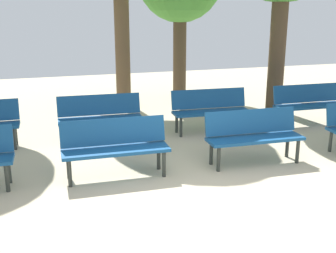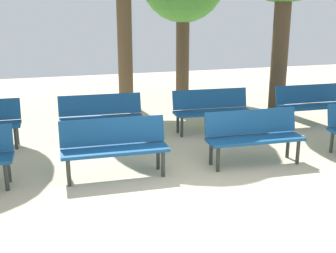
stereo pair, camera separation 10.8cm
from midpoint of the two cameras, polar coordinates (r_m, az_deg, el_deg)
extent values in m
plane|color=#BCAD8E|center=(5.44, 6.66, -11.47)|extent=(24.00, 24.00, 0.00)
cylinder|color=#2D332D|center=(6.32, -21.46, -6.53)|extent=(0.06, 0.06, 0.40)
cylinder|color=#2D332D|center=(6.62, -21.21, -5.51)|extent=(0.06, 0.06, 0.40)
cube|color=navy|center=(6.34, -7.55, -3.26)|extent=(1.62, 0.50, 0.05)
cube|color=navy|center=(6.46, -7.89, -0.65)|extent=(1.60, 0.19, 0.40)
cylinder|color=#2D332D|center=(6.22, -13.68, -6.21)|extent=(0.06, 0.06, 0.40)
cylinder|color=#2D332D|center=(6.40, -1.04, -5.11)|extent=(0.06, 0.06, 0.40)
cylinder|color=#2D332D|center=(6.52, -13.81, -5.19)|extent=(0.06, 0.06, 0.40)
cylinder|color=#2D332D|center=(6.69, -1.74, -4.17)|extent=(0.06, 0.06, 0.40)
cube|color=navy|center=(6.99, 11.33, -1.66)|extent=(1.62, 0.52, 0.05)
cube|color=navy|center=(7.09, 10.72, 0.69)|extent=(1.60, 0.20, 0.40)
cylinder|color=#2D332D|center=(6.64, 6.41, -4.43)|extent=(0.06, 0.06, 0.40)
cylinder|color=#2D332D|center=(7.26, 16.76, -3.26)|extent=(0.06, 0.06, 0.40)
cylinder|color=#2D332D|center=(6.92, 5.44, -3.56)|extent=(0.06, 0.06, 0.40)
cylinder|color=#2D332D|center=(7.52, 15.48, -2.51)|extent=(0.06, 0.06, 0.40)
cylinder|color=#2D332D|center=(8.03, 20.83, -1.83)|extent=(0.06, 0.06, 0.40)
cylinder|color=#2D332D|center=(8.12, -20.45, -1.60)|extent=(0.06, 0.06, 0.40)
cylinder|color=#2D332D|center=(8.43, -20.30, -0.98)|extent=(0.06, 0.06, 0.40)
cube|color=navy|center=(8.17, -9.48, 0.95)|extent=(1.62, 0.53, 0.05)
cube|color=navy|center=(8.31, -9.70, 2.93)|extent=(1.60, 0.21, 0.40)
cylinder|color=#2D332D|center=(8.05, -14.26, -1.23)|extent=(0.06, 0.06, 0.40)
cylinder|color=#2D332D|center=(8.17, -4.41, -0.53)|extent=(0.06, 0.06, 0.40)
cylinder|color=#2D332D|center=(8.35, -14.30, -0.62)|extent=(0.06, 0.06, 0.40)
cylinder|color=#2D332D|center=(8.47, -4.81, 0.05)|extent=(0.06, 0.06, 0.40)
cube|color=navy|center=(8.67, 5.58, 1.95)|extent=(1.63, 0.54, 0.05)
cube|color=navy|center=(8.80, 5.18, 3.80)|extent=(1.60, 0.23, 0.40)
cylinder|color=#2D332D|center=(8.37, 1.40, -0.09)|extent=(0.06, 0.06, 0.40)
cylinder|color=#2D332D|center=(8.85, 10.16, 0.53)|extent=(0.06, 0.06, 0.40)
cylinder|color=#2D332D|center=(8.67, 0.82, 0.47)|extent=(0.06, 0.06, 0.40)
cylinder|color=#2D332D|center=(9.13, 9.34, 1.03)|extent=(0.06, 0.06, 0.40)
cube|color=navy|center=(9.68, 18.46, 2.66)|extent=(1.62, 0.50, 0.05)
cube|color=navy|center=(9.80, 17.94, 4.31)|extent=(1.60, 0.18, 0.40)
cylinder|color=#2D332D|center=(9.23, 15.30, 0.85)|extent=(0.06, 0.06, 0.40)
cylinder|color=#2D332D|center=(9.50, 14.31, 1.32)|extent=(0.06, 0.06, 0.40)
cylinder|color=#2D332D|center=(10.26, 21.09, 1.80)|extent=(0.06, 0.06, 0.40)
cylinder|color=#4C3A28|center=(10.62, 14.34, 10.36)|extent=(0.40, 0.40, 3.17)
cylinder|color=brown|center=(10.99, -6.52, 11.77)|extent=(0.38, 0.38, 3.50)
cylinder|color=#4C3A28|center=(12.29, 1.33, 10.08)|extent=(0.38, 0.38, 2.57)
camera|label=1|loc=(0.05, -90.43, -0.12)|focal=44.94mm
camera|label=2|loc=(0.05, 89.57, 0.12)|focal=44.94mm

